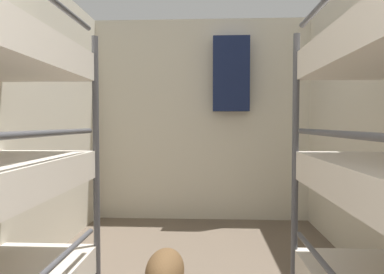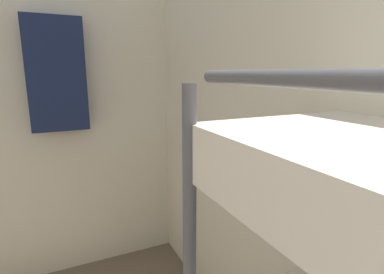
{
  "view_description": "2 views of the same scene",
  "coord_description": "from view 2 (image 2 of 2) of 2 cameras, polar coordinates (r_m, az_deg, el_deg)",
  "views": [
    {
      "loc": [
        0.1,
        0.15,
        1.21
      ],
      "look_at": [
        -0.05,
        3.24,
        1.09
      ],
      "focal_mm": 32.0,
      "sensor_mm": 36.0,
      "label": 1
    },
    {
      "loc": [
        0.31,
        1.66,
        1.84
      ],
      "look_at": [
        0.8,
        2.71,
        1.58
      ],
      "focal_mm": 28.0,
      "sensor_mm": 36.0,
      "label": 2
    }
  ],
  "objects": [
    {
      "name": "hanging_coat",
      "position": [
        2.67,
        -24.39,
        10.72
      ],
      "size": [
        0.44,
        0.12,
        0.9
      ],
      "color": "#192347"
    },
    {
      "name": "wall_back",
      "position": [
        2.9,
        -30.72,
        -1.01
      ],
      "size": [
        2.8,
        0.06,
        2.51
      ],
      "color": "beige",
      "rests_on": "ground_plane"
    }
  ]
}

